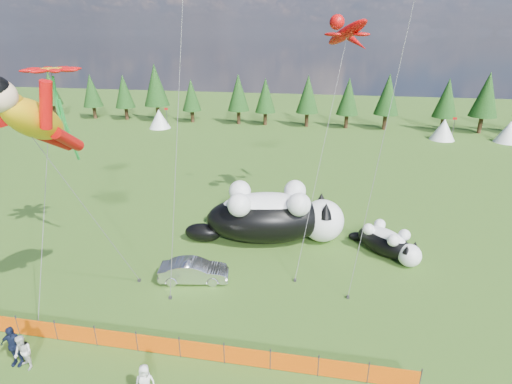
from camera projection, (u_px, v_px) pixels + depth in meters
ground at (182, 311)px, 20.53m from camera, size 160.00×160.00×0.00m
safety_fence at (158, 345)px, 17.60m from camera, size 22.06×0.06×1.10m
tree_line at (283, 99)px, 60.19m from camera, size 90.00×4.00×8.00m
festival_tents at (358, 126)px, 54.78m from camera, size 50.00×3.20×2.80m
cat_large at (274, 215)px, 26.89m from camera, size 10.81×5.34×3.93m
cat_small at (387, 242)px, 25.43m from camera, size 4.31×4.13×1.92m
car at (194, 271)px, 22.82m from camera, size 4.11×2.05×1.29m
spectator_b at (23, 353)px, 16.73m from camera, size 0.93×0.77×1.65m
spectator_c at (13, 346)px, 16.91m from camera, size 1.18×0.67×1.94m
spectator_e at (145, 382)px, 15.37m from camera, size 0.87×0.67×1.58m
superhero_kite at (34, 120)px, 15.37m from camera, size 4.98×7.09×12.70m
gecko_kite at (347, 33)px, 26.30m from camera, size 5.76×12.84×16.33m
flower_kite at (52, 73)px, 21.07m from camera, size 3.65×8.04×12.98m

